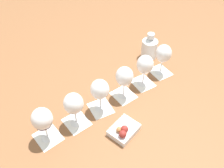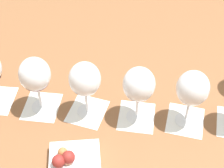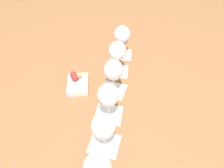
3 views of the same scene
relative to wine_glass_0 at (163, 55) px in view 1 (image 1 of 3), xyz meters
name	(u,v)px [view 1 (image 1 of 3)]	position (x,y,z in m)	size (l,w,h in m)	color
ground_plane	(113,101)	(0.25, 0.27, -0.13)	(8.00, 8.00, 0.00)	brown
tasting_card_0	(160,72)	(0.00, 0.00, -0.13)	(0.16, 0.16, 0.00)	white
tasting_card_1	(143,83)	(0.10, 0.11, -0.13)	(0.16, 0.16, 0.00)	white
tasting_card_2	(124,95)	(0.20, 0.22, -0.13)	(0.16, 0.16, 0.00)	white
tasting_card_3	(101,108)	(0.30, 0.33, -0.13)	(0.16, 0.16, 0.00)	white
tasting_card_4	(77,122)	(0.40, 0.43, -0.13)	(0.16, 0.16, 0.00)	white
tasting_card_5	(48,137)	(0.51, 0.53, -0.13)	(0.16, 0.16, 0.00)	white
wine_glass_0	(163,55)	(0.00, 0.00, 0.00)	(0.09, 0.09, 0.19)	white
wine_glass_1	(145,65)	(0.10, 0.11, 0.00)	(0.09, 0.09, 0.19)	white
wine_glass_2	(124,77)	(0.20, 0.22, 0.00)	(0.09, 0.09, 0.19)	white
wine_glass_3	(100,90)	(0.30, 0.33, 0.00)	(0.09, 0.09, 0.19)	white
wine_glass_4	(74,105)	(0.40, 0.43, 0.00)	(0.09, 0.09, 0.19)	white
wine_glass_5	(42,120)	(0.51, 0.53, 0.00)	(0.09, 0.09, 0.19)	white
ceramic_vase	(149,47)	(0.08, -0.14, -0.06)	(0.10, 0.10, 0.17)	silver
snack_dish	(124,130)	(0.17, 0.46, -0.11)	(0.16, 0.17, 0.07)	silver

